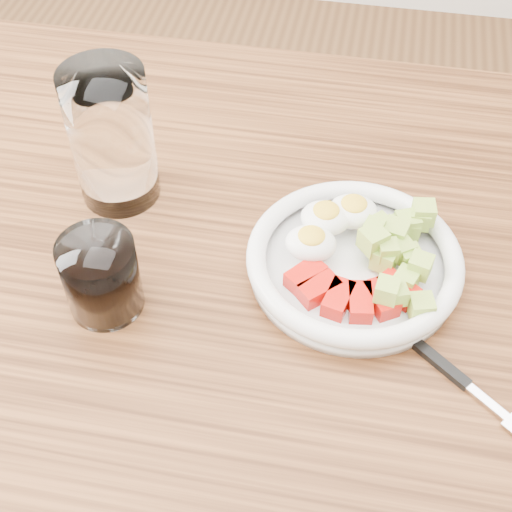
{
  "coord_description": "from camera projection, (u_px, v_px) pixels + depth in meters",
  "views": [
    {
      "loc": [
        0.08,
        -0.48,
        1.37
      ],
      "look_at": [
        -0.01,
        0.01,
        0.8
      ],
      "focal_mm": 50.0,
      "sensor_mm": 36.0,
      "label": 1
    }
  ],
  "objects": [
    {
      "name": "bowl",
      "position": [
        355.0,
        257.0,
        0.77
      ],
      "size": [
        0.23,
        0.23,
        0.06
      ],
      "color": "white",
      "rests_on": "dining_table"
    },
    {
      "name": "fork",
      "position": [
        453.0,
        374.0,
        0.69
      ],
      "size": [
        0.14,
        0.12,
        0.01
      ],
      "color": "black",
      "rests_on": "dining_table"
    },
    {
      "name": "dining_table",
      "position": [
        263.0,
        336.0,
        0.85
      ],
      "size": [
        1.5,
        0.9,
        0.77
      ],
      "color": "brown",
      "rests_on": "ground"
    },
    {
      "name": "coffee_glass",
      "position": [
        101.0,
        277.0,
        0.72
      ],
      "size": [
        0.08,
        0.08,
        0.09
      ],
      "color": "white",
      "rests_on": "dining_table"
    },
    {
      "name": "water_glass",
      "position": [
        112.0,
        137.0,
        0.8
      ],
      "size": [
        0.09,
        0.09,
        0.17
      ],
      "primitive_type": "cylinder",
      "color": "white",
      "rests_on": "dining_table"
    }
  ]
}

